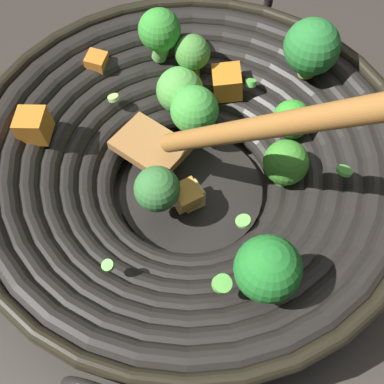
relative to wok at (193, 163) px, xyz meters
The scene contains 2 objects.
ground_plane 0.06m from the wok, ahead, with size 4.00×4.00×0.00m, color #332D28.
wok is the anchor object (origin of this frame).
Camera 1 is at (0.20, 0.21, 0.47)m, focal length 49.40 mm.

